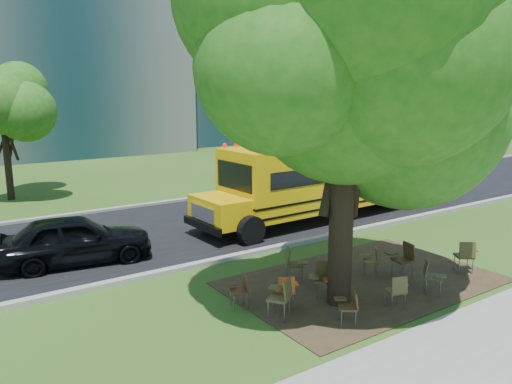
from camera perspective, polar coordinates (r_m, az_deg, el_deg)
ground at (r=13.40m, az=7.55°, el=-10.39°), size 160.00×160.00×0.00m
sidewalk at (r=10.60m, az=26.77°, el=-17.67°), size 60.00×4.00×0.04m
dirt_patch at (r=13.72m, az=12.12°, el=-9.95°), size 7.00×4.50×0.03m
asphalt_road at (r=18.90m, az=-6.75°, el=-3.78°), size 80.00×8.00×0.04m
kerb_near at (r=15.59m, az=0.15°, el=-6.83°), size 80.00×0.25×0.14m
kerb_far at (r=22.51m, az=-11.61°, el=-1.33°), size 80.00×0.25×0.14m
building_right at (r=57.74m, az=0.13°, el=18.97°), size 30.00×16.00×25.00m
bg_tree_2 at (r=25.44m, az=-27.00°, el=8.54°), size 4.80×4.80×6.62m
bg_tree_3 at (r=28.40m, az=0.91°, el=11.60°), size 5.60×5.60×7.84m
bg_tree_4 at (r=32.98m, az=13.56°, el=10.08°), size 5.00×5.00×6.85m
main_tree at (r=11.29m, az=10.24°, el=11.84°), size 7.20×7.20×8.69m
school_bus at (r=20.52m, az=9.92°, el=2.16°), size 12.17×3.14×2.95m
chair_0 at (r=11.20m, az=2.98°, el=-11.56°), size 0.64×0.80×0.95m
chair_1 at (r=11.72m, az=3.52°, el=-10.92°), size 0.68×0.53×0.82m
chair_2 at (r=11.17m, az=10.66°, el=-12.42°), size 0.52×0.66×0.78m
chair_3 at (r=12.38m, az=9.15°, el=-9.64°), size 0.74×0.58×0.87m
chair_4 at (r=12.12m, az=15.88°, el=-10.54°), size 0.66×0.52×0.83m
chair_5 at (r=13.25m, az=19.39°, el=-8.79°), size 0.58×0.73×0.85m
chair_6 at (r=14.12m, az=16.53°, el=-7.04°), size 0.57×0.72×0.97m
chair_7 at (r=14.98m, az=22.89°, el=-6.47°), size 0.81×0.64×0.95m
chair_8 at (r=11.78m, az=-1.79°, el=-10.84°), size 0.49×0.62×0.80m
chair_9 at (r=12.41m, az=7.67°, el=-9.44°), size 0.78×0.62×0.91m
chair_10 at (r=13.30m, az=4.24°, el=-7.91°), size 0.60×0.76×0.91m
chair_11 at (r=14.07m, az=13.13°, el=-7.39°), size 0.54×0.68×0.80m
black_car at (r=15.45m, az=-19.97°, el=-5.13°), size 4.54×2.40×1.47m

